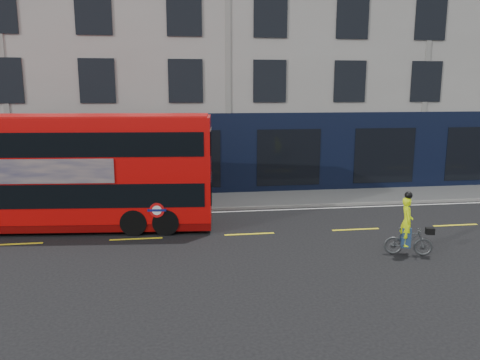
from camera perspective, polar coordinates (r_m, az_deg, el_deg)
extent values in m
plane|color=black|center=(15.53, 2.05, -8.26)|extent=(120.00, 120.00, 0.00)
cube|color=gray|center=(21.69, -0.94, -2.50)|extent=(60.00, 3.00, 0.12)
cube|color=gray|center=(20.24, -0.42, -3.47)|extent=(60.00, 0.12, 0.13)
cube|color=#A7A49E|center=(27.65, -2.72, 15.92)|extent=(50.00, 10.00, 15.00)
cube|color=black|center=(22.77, -1.42, 3.12)|extent=(50.00, 0.08, 4.00)
cube|color=silver|center=(19.97, -0.30, -3.85)|extent=(58.00, 0.10, 0.01)
cube|color=red|center=(18.31, -20.07, 1.44)|extent=(10.57, 3.32, 3.73)
cube|color=#660404|center=(18.73, -19.67, -4.63)|extent=(10.56, 3.28, 0.28)
cube|color=black|center=(18.46, -19.91, -1.09)|extent=(10.16, 3.32, 0.85)
cube|color=black|center=(18.19, -20.27, 4.45)|extent=(10.16, 3.32, 0.85)
cube|color=#A90C0B|center=(18.12, -20.47, 7.32)|extent=(10.35, 3.21, 0.08)
cube|color=black|center=(17.62, -3.49, -1.00)|extent=(0.24, 2.12, 0.85)
cube|color=black|center=(17.34, -3.56, 4.82)|extent=(0.24, 2.12, 0.85)
cube|color=tan|center=(17.49, -24.21, 0.95)|extent=(5.65, 0.57, 0.85)
cylinder|color=red|center=(16.71, -10.10, -3.65)|extent=(0.53, 0.07, 0.53)
cylinder|color=white|center=(16.70, -10.10, -3.66)|extent=(0.34, 0.05, 0.34)
cube|color=#0C1459|center=(16.70, -10.10, -3.66)|extent=(0.66, 0.08, 0.09)
cylinder|color=black|center=(17.95, -8.66, -4.14)|extent=(1.17, 2.49, 0.94)
cylinder|color=black|center=(18.11, -12.24, -4.13)|extent=(1.17, 2.49, 0.94)
imported|color=#424547|center=(15.66, 19.84, -7.06)|extent=(1.53, 0.83, 0.88)
imported|color=#CDF00B|center=(15.47, 19.66, -4.79)|extent=(0.52, 0.64, 1.54)
cube|color=black|center=(15.68, 22.16, -5.78)|extent=(0.30, 0.27, 0.20)
cube|color=navy|center=(15.60, 19.54, -6.55)|extent=(0.36, 0.41, 0.63)
sphere|color=black|center=(15.27, 19.86, -1.75)|extent=(0.24, 0.24, 0.24)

